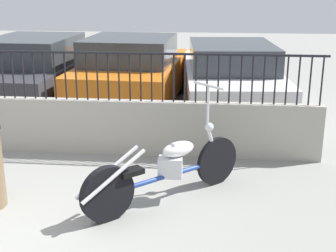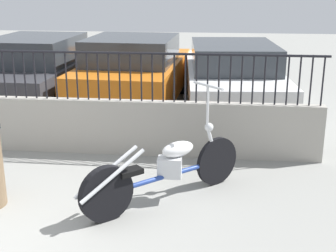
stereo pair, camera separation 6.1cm
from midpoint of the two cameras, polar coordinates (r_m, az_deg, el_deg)
The scene contains 6 objects.
low_wall at distance 7.38m, azimuth -15.22°, elevation 0.19°, with size 8.43×0.18×0.82m.
fence_railing at distance 7.17m, azimuth -15.77°, elevation 6.94°, with size 8.43×0.04×0.71m.
motorcycle_blue at distance 5.43m, azimuth -0.78°, elevation -5.54°, with size 1.74×1.63×1.34m.
car_dark_grey at distance 10.31m, azimuth -15.15°, elevation 6.65°, with size 1.88×4.40×1.41m.
car_orange at distance 9.68m, azimuth -3.99°, elevation 6.62°, with size 2.02×4.01×1.44m.
car_white at distance 9.41m, azimuth 7.95°, elevation 6.00°, with size 2.10×4.57×1.36m.
Camera 2 is at (2.70, -3.91, 2.51)m, focal length 50.00 mm.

